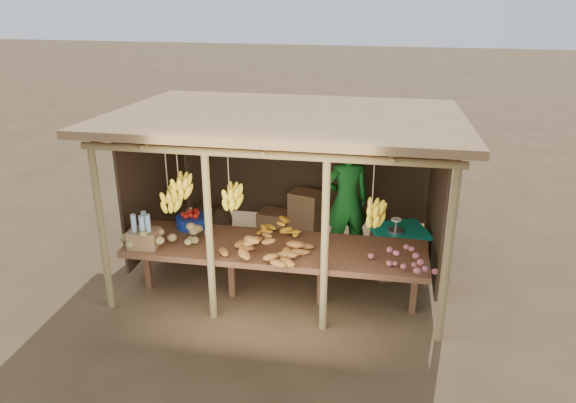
# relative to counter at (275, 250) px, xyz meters

# --- Properties ---
(ground) EXTENTS (60.00, 60.00, 0.00)m
(ground) POSITION_rel_counter_xyz_m (-0.00, 0.95, -0.74)
(ground) COLOR brown
(ground) RESTS_ON ground
(stall_structure) EXTENTS (4.70, 3.50, 2.43)m
(stall_structure) POSITION_rel_counter_xyz_m (0.00, 0.82, 1.17)
(stall_structure) COLOR #9D8551
(stall_structure) RESTS_ON ground
(counter) EXTENTS (3.90, 1.05, 0.80)m
(counter) POSITION_rel_counter_xyz_m (0.00, 0.00, 0.00)
(counter) COLOR brown
(counter) RESTS_ON ground
(potato_heap) EXTENTS (1.30, 1.02, 0.37)m
(potato_heap) POSITION_rel_counter_xyz_m (-1.44, -0.18, 0.25)
(potato_heap) COLOR #A28B54
(potato_heap) RESTS_ON counter
(sweet_potato_heap) EXTENTS (1.07, 0.71, 0.36)m
(sweet_potato_heap) POSITION_rel_counter_xyz_m (-0.09, -0.27, 0.24)
(sweet_potato_heap) COLOR #B36F2E
(sweet_potato_heap) RESTS_ON counter
(onion_heap) EXTENTS (0.92, 0.72, 0.36)m
(onion_heap) POSITION_rel_counter_xyz_m (1.61, -0.31, 0.24)
(onion_heap) COLOR #BB5B64
(onion_heap) RESTS_ON counter
(banana_pile) EXTENTS (0.57, 0.37, 0.35)m
(banana_pile) POSITION_rel_counter_xyz_m (-0.03, 0.34, 0.23)
(banana_pile) COLOR gold
(banana_pile) RESTS_ON counter
(tomato_basin) EXTENTS (0.44, 0.44, 0.23)m
(tomato_basin) POSITION_rel_counter_xyz_m (-1.26, 0.40, 0.16)
(tomato_basin) COLOR navy
(tomato_basin) RESTS_ON counter
(bottle_box) EXTENTS (0.39, 0.31, 0.47)m
(bottle_box) POSITION_rel_counter_xyz_m (-1.66, -0.31, 0.24)
(bottle_box) COLOR olive
(bottle_box) RESTS_ON counter
(vendor) EXTENTS (0.81, 0.67, 1.89)m
(vendor) POSITION_rel_counter_xyz_m (0.81, 1.39, 0.21)
(vendor) COLOR #176820
(vendor) RESTS_ON ground
(tarp_crate) EXTENTS (0.93, 0.87, 0.90)m
(tarp_crate) POSITION_rel_counter_xyz_m (1.60, 1.06, -0.37)
(tarp_crate) COLOR brown
(tarp_crate) RESTS_ON ground
(carton_stack) EXTENTS (1.11, 0.50, 0.78)m
(carton_stack) POSITION_rel_counter_xyz_m (-0.07, 2.04, -0.40)
(carton_stack) COLOR olive
(carton_stack) RESTS_ON ground
(burlap_sacks) EXTENTS (0.76, 0.40, 0.54)m
(burlap_sacks) POSITION_rel_counter_xyz_m (-1.53, 2.01, -0.50)
(burlap_sacks) COLOR #412F1E
(burlap_sacks) RESTS_ON ground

